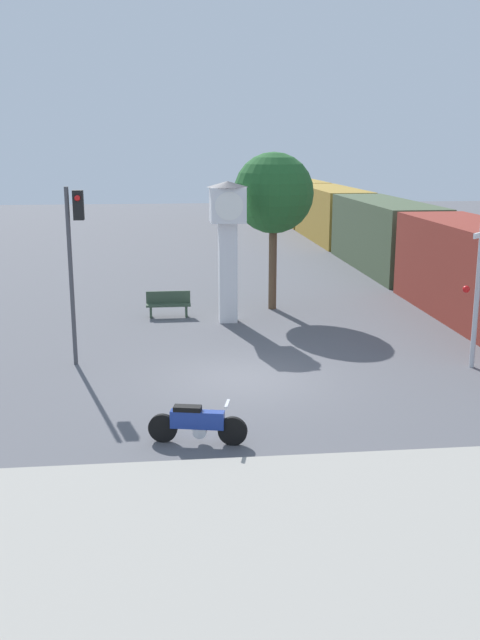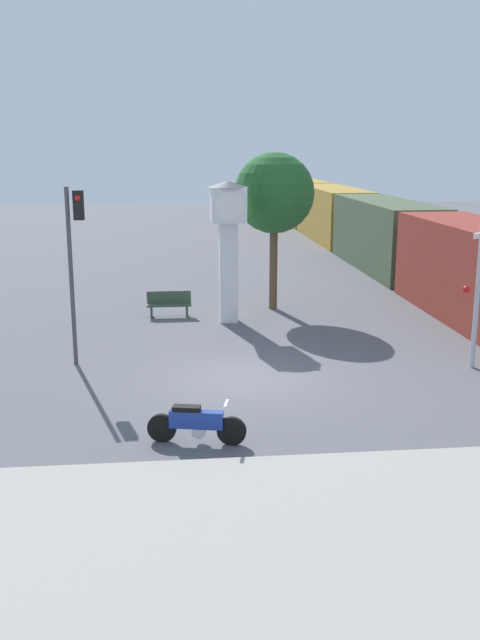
{
  "view_description": "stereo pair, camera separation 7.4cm",
  "coord_description": "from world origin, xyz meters",
  "px_view_note": "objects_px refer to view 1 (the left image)",
  "views": [
    {
      "loc": [
        -2.08,
        -18.0,
        6.04
      ],
      "look_at": [
        -0.0,
        1.21,
        1.32
      ],
      "focal_mm": 40.0,
      "sensor_mm": 36.0,
      "label": 1
    },
    {
      "loc": [
        -2.01,
        -18.0,
        6.04
      ],
      "look_at": [
        -0.0,
        1.21,
        1.32
      ],
      "focal_mm": 40.0,
      "sensor_mm": 36.0,
      "label": 2
    }
  ],
  "objects_px": {
    "motorcycle": "(197,423)",
    "railroad_crossing_signal": "(478,290)",
    "clock_tower": "(228,229)",
    "bench": "(168,303)",
    "freight_train": "(354,223)",
    "street_tree": "(273,194)",
    "traffic_light": "(74,246)"
  },
  "relations": [
    {
      "from": "railroad_crossing_signal",
      "to": "street_tree",
      "type": "distance_m",
      "value": 9.34
    },
    {
      "from": "railroad_crossing_signal",
      "to": "bench",
      "type": "xyz_separation_m",
      "value": [
        -8.41,
        7.04,
        -1.73
      ]
    },
    {
      "from": "motorcycle",
      "to": "traffic_light",
      "type": "height_order",
      "value": "traffic_light"
    },
    {
      "from": "motorcycle",
      "to": "street_tree",
      "type": "xyz_separation_m",
      "value": [
        3.48,
        12.4,
        3.89
      ]
    },
    {
      "from": "motorcycle",
      "to": "traffic_light",
      "type": "xyz_separation_m",
      "value": [
        -3.03,
        5.93,
        2.95
      ]
    },
    {
      "from": "freight_train",
      "to": "bench",
      "type": "xyz_separation_m",
      "value": [
        -10.93,
        -15.1,
        -1.21
      ]
    },
    {
      "from": "motorcycle",
      "to": "railroad_crossing_signal",
      "type": "distance_m",
      "value": 9.27
    },
    {
      "from": "traffic_light",
      "to": "railroad_crossing_signal",
      "type": "relative_size",
      "value": 1.22
    },
    {
      "from": "clock_tower",
      "to": "traffic_light",
      "type": "distance_m",
      "value": 6.55
    },
    {
      "from": "freight_train",
      "to": "traffic_light",
      "type": "xyz_separation_m",
      "value": [
        -13.49,
        -20.67,
        1.69
      ]
    },
    {
      "from": "clock_tower",
      "to": "railroad_crossing_signal",
      "type": "height_order",
      "value": "clock_tower"
    },
    {
      "from": "traffic_light",
      "to": "street_tree",
      "type": "relative_size",
      "value": 0.85
    },
    {
      "from": "motorcycle",
      "to": "bench",
      "type": "height_order",
      "value": "same"
    },
    {
      "from": "clock_tower",
      "to": "bench",
      "type": "relative_size",
      "value": 3.06
    },
    {
      "from": "traffic_light",
      "to": "bench",
      "type": "bearing_deg",
      "value": 65.36
    },
    {
      "from": "bench",
      "to": "motorcycle",
      "type": "bearing_deg",
      "value": -87.65
    },
    {
      "from": "clock_tower",
      "to": "freight_train",
      "type": "height_order",
      "value": "clock_tower"
    },
    {
      "from": "street_tree",
      "to": "freight_train",
      "type": "bearing_deg",
      "value": 63.84
    },
    {
      "from": "freight_train",
      "to": "street_tree",
      "type": "distance_m",
      "value": 16.04
    },
    {
      "from": "motorcycle",
      "to": "traffic_light",
      "type": "relative_size",
      "value": 0.41
    },
    {
      "from": "motorcycle",
      "to": "bench",
      "type": "xyz_separation_m",
      "value": [
        -0.47,
        11.5,
        0.05
      ]
    },
    {
      "from": "traffic_light",
      "to": "bench",
      "type": "xyz_separation_m",
      "value": [
        2.56,
        5.58,
        -2.9
      ]
    },
    {
      "from": "freight_train",
      "to": "clock_tower",
      "type": "bearing_deg",
      "value": -118.86
    },
    {
      "from": "clock_tower",
      "to": "railroad_crossing_signal",
      "type": "bearing_deg",
      "value": -43.91
    },
    {
      "from": "bench",
      "to": "clock_tower",
      "type": "bearing_deg",
      "value": -24.67
    },
    {
      "from": "clock_tower",
      "to": "street_tree",
      "type": "height_order",
      "value": "street_tree"
    },
    {
      "from": "motorcycle",
      "to": "clock_tower",
      "type": "relative_size",
      "value": 0.42
    },
    {
      "from": "traffic_light",
      "to": "clock_tower",
      "type": "bearing_deg",
      "value": 44.87
    },
    {
      "from": "street_tree",
      "to": "motorcycle",
      "type": "bearing_deg",
      "value": -105.68
    },
    {
      "from": "motorcycle",
      "to": "freight_train",
      "type": "xyz_separation_m",
      "value": [
        10.46,
        26.6,
        1.26
      ]
    },
    {
      "from": "motorcycle",
      "to": "railroad_crossing_signal",
      "type": "height_order",
      "value": "railroad_crossing_signal"
    },
    {
      "from": "railroad_crossing_signal",
      "to": "clock_tower",
      "type": "bearing_deg",
      "value": 136.09
    }
  ]
}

